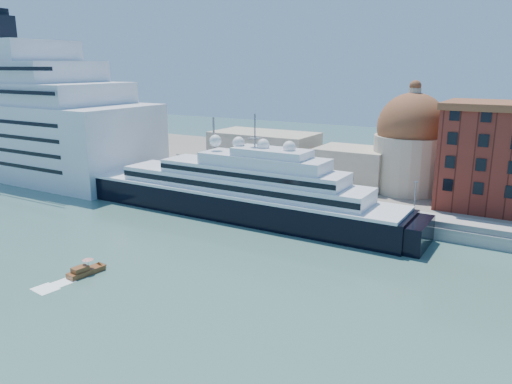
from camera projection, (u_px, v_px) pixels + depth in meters
The scene contains 9 objects.
ground at pixel (200, 254), 89.56m from camera, with size 400.00×400.00×0.00m, color #3B675D.
quay at pixel (287, 203), 117.56m from camera, with size 180.00×10.00×2.50m, color gray.
land at pixel (349, 173), 151.75m from camera, with size 260.00×72.00×2.00m, color slate.
quay_fence at pixel (278, 200), 113.35m from camera, with size 180.00×0.10×1.20m, color slate.
superyacht at pixel (222, 193), 112.89m from camera, with size 90.00×12.48×26.90m.
service_barge at pixel (87, 189), 133.35m from camera, with size 11.53×5.42×2.49m.
water_taxi at pixel (85, 271), 80.38m from camera, with size 2.83×6.27×2.87m.
church at pixel (350, 151), 131.75m from camera, with size 66.00×18.00×25.50m.
lamp_posts at pixel (237, 163), 120.28m from camera, with size 120.80×2.40×18.00m.
Camera 1 is at (51.76, -67.01, 32.81)m, focal length 35.00 mm.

